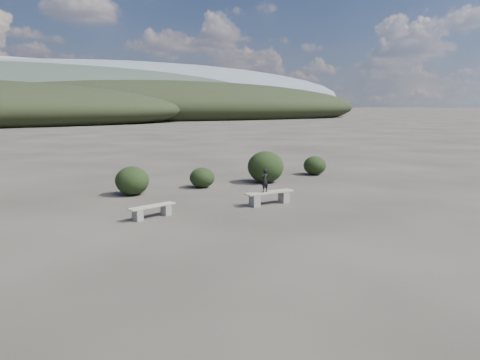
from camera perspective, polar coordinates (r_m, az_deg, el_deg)
ground at (r=13.66m, az=6.91°, el=-6.63°), size 1200.00×1200.00×0.00m
bench_left at (r=15.74m, az=-10.67°, el=-3.65°), size 1.71×0.84×0.42m
bench_right at (r=17.56m, az=3.61°, el=-2.03°), size 2.00×0.51×0.50m
seated_person at (r=17.33m, az=3.03°, el=-0.07°), size 0.36×0.28×0.87m
shrub_b at (r=19.86m, az=-13.01°, el=-0.08°), size 1.39×1.39×1.19m
shrub_c at (r=21.19m, az=-4.64°, el=0.29°), size 1.13×1.13×0.91m
shrub_d at (r=22.50m, az=3.14°, el=1.61°), size 1.74×1.74×1.52m
shrub_e at (r=25.33m, az=9.11°, el=1.77°), size 1.21×1.21×1.01m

